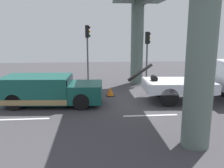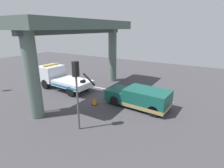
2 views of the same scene
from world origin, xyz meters
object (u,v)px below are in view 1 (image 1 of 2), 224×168
at_px(tow_truck_white, 212,80).
at_px(traffic_light_near, 88,42).
at_px(towed_van_green, 48,91).
at_px(traffic_light_far, 147,46).
at_px(traffic_cone_orange, 110,92).

distance_m(tow_truck_white, traffic_light_near, 9.00).
relative_size(tow_truck_white, traffic_light_near, 1.66).
bearing_deg(towed_van_green, traffic_light_far, 38.03).
height_order(towed_van_green, traffic_light_far, traffic_light_far).
xyz_separation_m(traffic_light_near, traffic_cone_orange, (1.39, -3.61, -2.93)).
xyz_separation_m(towed_van_green, traffic_light_near, (2.10, 5.16, 2.43)).
bearing_deg(towed_van_green, traffic_cone_orange, 24.02).
relative_size(tow_truck_white, traffic_cone_orange, 12.70).
distance_m(tow_truck_white, towed_van_green, 9.17).
distance_m(traffic_light_far, traffic_cone_orange, 5.43).
bearing_deg(traffic_light_near, traffic_light_far, 0.00).
xyz_separation_m(tow_truck_white, traffic_light_far, (-2.56, 5.22, 1.68)).
distance_m(traffic_light_near, traffic_light_far, 4.51).
distance_m(towed_van_green, traffic_light_near, 6.07).
distance_m(towed_van_green, traffic_light_far, 8.64).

